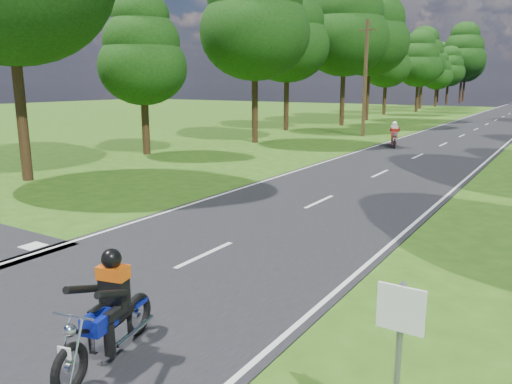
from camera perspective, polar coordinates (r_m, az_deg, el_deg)
The scene contains 7 objects.
ground at distance 9.97m, azimuth -13.08°, elevation -10.36°, with size 160.00×160.00×0.00m, color #295112.
main_road at distance 56.89m, azimuth 25.72°, elevation 7.41°, with size 7.00×140.00×0.02m, color black.
road_markings at distance 55.05m, azimuth 25.34°, elevation 7.33°, with size 7.40×140.00×0.01m.
telegraph_pole at distance 36.63m, azimuth 12.38°, elevation 12.59°, with size 1.20×0.26×8.00m.
road_sign at distance 5.14m, azimuth 15.98°, elevation -16.77°, with size 0.45×0.07×2.00m.
rider_near_blue at distance 7.27m, azimuth -16.85°, elevation -12.55°, with size 0.63×1.88×1.56m, color #0E1C9C, non-canonical shape.
rider_far_red at distance 30.78m, azimuth 15.54°, elevation 6.37°, with size 0.61×1.84×1.53m, color #A4250C, non-canonical shape.
Camera 1 is at (6.65, -6.37, 3.81)m, focal length 35.00 mm.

